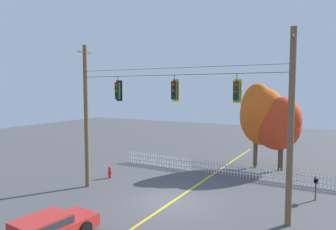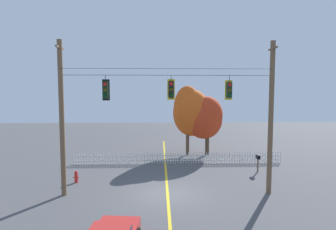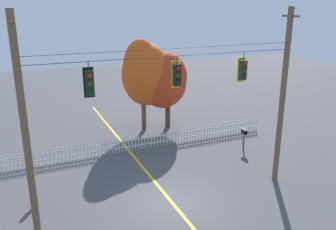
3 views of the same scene
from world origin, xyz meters
name	(u,v)px [view 1 (image 1 of 3)]	position (x,y,z in m)	size (l,w,h in m)	color
ground	(171,203)	(0.00, 0.00, 0.00)	(80.00, 80.00, 0.00)	#4C4C4F
lane_centerline_stripe	(171,202)	(0.00, 0.00, 0.00)	(0.16, 36.00, 0.01)	gold
signal_support_span	(171,120)	(0.00, 0.00, 4.63)	(12.61, 1.10, 9.10)	brown
traffic_signal_westbound_side	(118,91)	(-3.60, 0.01, 6.24)	(0.43, 0.38, 1.47)	black
traffic_signal_northbound_secondary	(175,90)	(0.21, 0.01, 6.27)	(0.43, 0.38, 1.42)	black
traffic_signal_southbound_primary	(237,91)	(3.63, 0.01, 6.24)	(0.43, 0.38, 1.44)	black
white_picket_fence	(229,169)	(1.11, 6.93, 0.49)	(17.92, 0.06, 0.97)	silver
autumn_maple_near_fence	(261,115)	(2.57, 10.76, 4.26)	(3.73, 3.35, 6.81)	brown
autumn_maple_mid	(279,124)	(4.01, 10.38, 3.65)	(3.64, 2.95, 5.76)	#473828
parked_car	(44,230)	(-2.32, -6.65, 0.60)	(2.15, 4.61, 1.15)	red
fire_hydrant	(110,172)	(-6.15, 2.24, 0.40)	(0.38, 0.22, 0.82)	red
roadside_mailbox	(316,182)	(7.07, 4.29, 1.09)	(0.25, 0.44, 1.34)	brown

